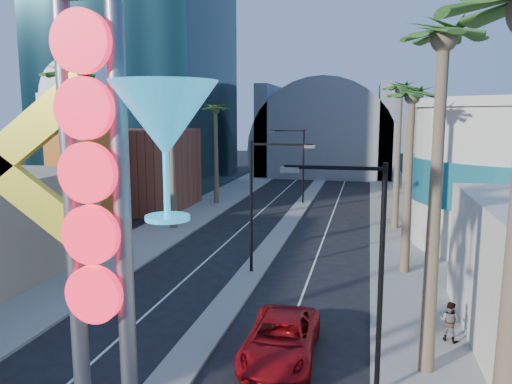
{
  "coord_description": "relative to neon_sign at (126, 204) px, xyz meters",
  "views": [
    {
      "loc": [
        6.66,
        -8.21,
        9.51
      ],
      "look_at": [
        0.15,
        20.62,
        4.89
      ],
      "focal_mm": 35.0,
      "sensor_mm": 36.0,
      "label": 1
    }
  ],
  "objects": [
    {
      "name": "canopy",
      "position": [
        -0.82,
        69.04,
        -3.0
      ],
      "size": [
        22.0,
        16.0,
        22.0
      ],
      "color": "slate",
      "rests_on": "ground"
    },
    {
      "name": "red_pickup",
      "position": [
        2.75,
        6.97,
        -6.5
      ],
      "size": [
        2.79,
        5.88,
        1.62
      ],
      "primitive_type": "imported",
      "rotation": [
        0.0,
        0.0,
        0.02
      ],
      "color": "#A20C12",
      "rests_on": "ground"
    },
    {
      "name": "palm_1",
      "position": [
        -9.82,
        13.04,
        3.52
      ],
      "size": [
        2.4,
        2.4,
        12.7
      ],
      "color": "brown",
      "rests_on": "ground"
    },
    {
      "name": "sidewalk_west",
      "position": [
        -10.32,
        32.04,
        -7.23
      ],
      "size": [
        5.0,
        100.0,
        0.15
      ],
      "primitive_type": "cube",
      "color": "gray",
      "rests_on": "ground"
    },
    {
      "name": "palm_6",
      "position": [
        8.18,
        19.04,
        2.62
      ],
      "size": [
        2.4,
        2.4,
        11.7
      ],
      "color": "brown",
      "rests_on": "ground"
    },
    {
      "name": "streetlight_0",
      "position": [
        -0.27,
        17.04,
        -2.43
      ],
      "size": [
        3.79,
        0.25,
        8.0
      ],
      "color": "black",
      "rests_on": "ground"
    },
    {
      "name": "median",
      "position": [
        -0.82,
        35.04,
        -7.23
      ],
      "size": [
        1.6,
        84.0,
        0.15
      ],
      "primitive_type": "cube",
      "color": "gray",
      "rests_on": "ground"
    },
    {
      "name": "palm_2",
      "position": [
        -9.82,
        27.04,
        2.17
      ],
      "size": [
        2.4,
        2.4,
        11.2
      ],
      "color": "brown",
      "rests_on": "ground"
    },
    {
      "name": "pedestrian_b",
      "position": [
        9.37,
        9.79,
        -6.32
      ],
      "size": [
        1.02,
        0.95,
        1.68
      ],
      "primitive_type": "imported",
      "rotation": [
        0.0,
        0.0,
        2.63
      ],
      "color": "gray",
      "rests_on": "sidewalk_east"
    },
    {
      "name": "filler_east",
      "position": [
        15.18,
        45.04,
        -2.31
      ],
      "size": [
        10.0,
        20.0,
        10.0
      ],
      "primitive_type": "cube",
      "color": "tan",
      "rests_on": "ground"
    },
    {
      "name": "palm_7",
      "position": [
        8.18,
        31.04,
        3.52
      ],
      "size": [
        2.4,
        2.4,
        12.7
      ],
      "color": "brown",
      "rests_on": "ground"
    },
    {
      "name": "streetlight_1",
      "position": [
        -1.36,
        41.04,
        -2.43
      ],
      "size": [
        3.79,
        0.25,
        8.0
      ],
      "color": "black",
      "rests_on": "ground"
    },
    {
      "name": "palm_3",
      "position": [
        -9.82,
        39.04,
        2.17
      ],
      "size": [
        2.4,
        2.4,
        11.2
      ],
      "color": "brown",
      "rests_on": "ground"
    },
    {
      "name": "neon_sign",
      "position": [
        0.0,
        0.0,
        0.0
      ],
      "size": [
        6.53,
        2.6,
        12.55
      ],
      "color": "gray",
      "rests_on": "ground"
    },
    {
      "name": "beer_mug",
      "position": [
        -17.82,
        27.04,
        0.54
      ],
      "size": [
        7.0,
        7.0,
        14.5
      ],
      "color": "#AB5016",
      "rests_on": "ground"
    },
    {
      "name": "sidewalk_east",
      "position": [
        8.68,
        32.04,
        -7.23
      ],
      "size": [
        5.0,
        100.0,
        0.15
      ],
      "primitive_type": "cube",
      "color": "gray",
      "rests_on": "ground"
    },
    {
      "name": "palm_5",
      "position": [
        8.18,
        7.04,
        3.96
      ],
      "size": [
        2.4,
        2.4,
        13.2
      ],
      "color": "brown",
      "rests_on": "ground"
    },
    {
      "name": "streetlight_2",
      "position": [
        5.91,
        5.04,
        -2.47
      ],
      "size": [
        3.45,
        0.25,
        8.0
      ],
      "color": "black",
      "rests_on": "ground"
    },
    {
      "name": "brick_filler_west",
      "position": [
        -16.82,
        35.04,
        -3.31
      ],
      "size": [
        10.0,
        10.0,
        8.0
      ],
      "primitive_type": "cube",
      "color": "brown",
      "rests_on": "ground"
    }
  ]
}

